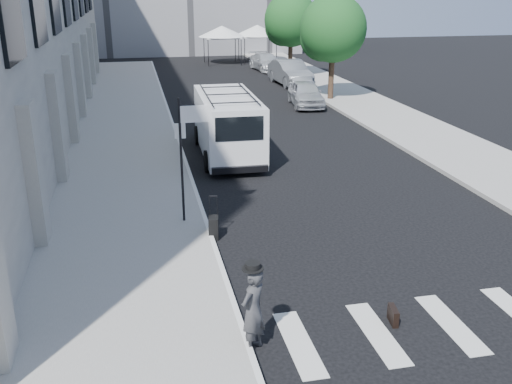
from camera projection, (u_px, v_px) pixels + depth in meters
name	position (u px, v px, depth m)	size (l,w,h in m)	color
ground	(304.00, 267.00, 13.85)	(120.00, 120.00, 0.00)	black
sidewalk_left	(125.00, 124.00, 27.68)	(4.50, 48.00, 0.15)	gray
sidewalk_right	(352.00, 99.00, 33.98)	(4.00, 56.00, 0.15)	gray
sign_pole	(189.00, 134.00, 15.41)	(1.03, 0.07, 3.50)	black
tree_near	(331.00, 31.00, 32.49)	(3.80, 3.83, 6.03)	black
tree_far	(289.00, 22.00, 40.76)	(3.80, 3.83, 6.03)	black
tent_left	(222.00, 32.00, 48.62)	(4.00, 4.00, 3.20)	black
tent_right	(257.00, 31.00, 49.72)	(4.00, 4.00, 3.20)	black
businessman	(253.00, 310.00, 10.43)	(0.62, 0.41, 1.70)	#373739
briefcase	(393.00, 315.00, 11.51)	(0.12, 0.44, 0.34)	black
suitcase	(214.00, 227.00, 15.35)	(0.33, 0.45, 1.15)	black
cargo_van	(227.00, 124.00, 22.63)	(2.41, 6.50, 2.42)	white
parked_car_a	(306.00, 94.00, 32.05)	(1.66, 4.13, 1.41)	#B2B5BB
parked_car_b	(290.00, 73.00, 38.85)	(1.76, 5.04, 1.66)	slate
parked_car_c	(266.00, 62.00, 45.47)	(1.85, 4.56, 1.32)	#AEB2B6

